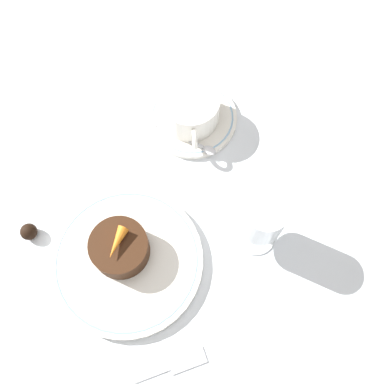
{
  "coord_description": "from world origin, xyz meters",
  "views": [
    {
      "loc": [
        0.16,
        0.07,
        0.65
      ],
      "look_at": [
        -0.08,
        0.09,
        0.04
      ],
      "focal_mm": 42.0,
      "sensor_mm": 36.0,
      "label": 1
    }
  ],
  "objects_px": {
    "coffee_cup": "(190,109)",
    "wine_glass": "(262,219)",
    "dinner_plate": "(127,258)",
    "fork": "(158,372)",
    "dessert_cake": "(120,248)"
  },
  "relations": [
    {
      "from": "dinner_plate",
      "to": "coffee_cup",
      "type": "xyz_separation_m",
      "value": [
        -0.22,
        0.12,
        0.03
      ]
    },
    {
      "from": "fork",
      "to": "dessert_cake",
      "type": "relative_size",
      "value": 2.12
    },
    {
      "from": "dinner_plate",
      "to": "fork",
      "type": "distance_m",
      "value": 0.16
    },
    {
      "from": "fork",
      "to": "dinner_plate",
      "type": "bearing_deg",
      "value": -168.9
    },
    {
      "from": "dinner_plate",
      "to": "dessert_cake",
      "type": "relative_size",
      "value": 2.66
    },
    {
      "from": "wine_glass",
      "to": "fork",
      "type": "height_order",
      "value": "wine_glass"
    },
    {
      "from": "coffee_cup",
      "to": "wine_glass",
      "type": "xyz_separation_m",
      "value": [
        0.21,
        0.07,
        0.04
      ]
    },
    {
      "from": "dinner_plate",
      "to": "fork",
      "type": "xyz_separation_m",
      "value": [
        0.16,
        0.03,
        -0.01
      ]
    },
    {
      "from": "wine_glass",
      "to": "fork",
      "type": "xyz_separation_m",
      "value": [
        0.17,
        -0.16,
        -0.08
      ]
    },
    {
      "from": "coffee_cup",
      "to": "wine_glass",
      "type": "bearing_deg",
      "value": 19.73
    },
    {
      "from": "coffee_cup",
      "to": "fork",
      "type": "bearing_deg",
      "value": -12.91
    },
    {
      "from": "dinner_plate",
      "to": "fork",
      "type": "bearing_deg",
      "value": 11.1
    },
    {
      "from": "coffee_cup",
      "to": "dessert_cake",
      "type": "relative_size",
      "value": 1.43
    },
    {
      "from": "dessert_cake",
      "to": "coffee_cup",
      "type": "bearing_deg",
      "value": 149.73
    },
    {
      "from": "fork",
      "to": "dessert_cake",
      "type": "height_order",
      "value": "dessert_cake"
    }
  ]
}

